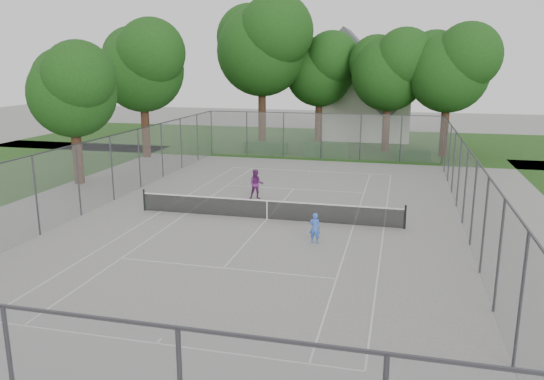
% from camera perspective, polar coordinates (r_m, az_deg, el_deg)
% --- Properties ---
extents(ground, '(120.00, 120.00, 0.00)m').
position_cam_1_polar(ground, '(25.34, -0.54, -3.15)').
color(ground, slate).
rests_on(ground, ground).
extents(grass_far, '(60.00, 20.00, 0.00)m').
position_cam_1_polar(grass_far, '(50.41, 6.82, 5.13)').
color(grass_far, '#1C3F12').
rests_on(grass_far, ground).
extents(court_markings, '(11.03, 23.83, 0.01)m').
position_cam_1_polar(court_markings, '(25.34, -0.54, -3.14)').
color(court_markings, beige).
rests_on(court_markings, ground).
extents(tennis_net, '(12.87, 0.10, 1.10)m').
position_cam_1_polar(tennis_net, '(25.20, -0.54, -2.04)').
color(tennis_net, black).
rests_on(tennis_net, ground).
extents(perimeter_fence, '(18.08, 34.08, 3.52)m').
position_cam_1_polar(perimeter_fence, '(24.88, -0.55, 0.84)').
color(perimeter_fence, '#38383D').
rests_on(perimeter_fence, ground).
extents(tree_far_left, '(9.05, 8.27, 13.01)m').
position_cam_1_polar(tree_far_left, '(47.73, -1.00, 15.53)').
color(tree_far_left, '#341D13').
rests_on(tree_far_left, ground).
extents(tree_far_midleft, '(7.00, 6.39, 10.06)m').
position_cam_1_polar(tree_far_midleft, '(49.15, 5.23, 13.04)').
color(tree_far_midleft, '#341D13').
rests_on(tree_far_midleft, ground).
extents(tree_far_midright, '(6.99, 6.38, 10.04)m').
position_cam_1_polar(tree_far_midright, '(45.25, 12.58, 12.74)').
color(tree_far_midright, '#341D13').
rests_on(tree_far_midright, ground).
extents(tree_far_right, '(7.16, 6.54, 10.29)m').
position_cam_1_polar(tree_far_right, '(44.07, 18.64, 12.58)').
color(tree_far_right, '#341D13').
rests_on(tree_far_right, ground).
extents(tree_side_back, '(7.35, 6.71, 10.57)m').
position_cam_1_polar(tree_side_back, '(42.69, -13.75, 13.13)').
color(tree_side_back, '#341D13').
rests_on(tree_side_back, ground).
extents(tree_side_front, '(5.98, 5.46, 8.59)m').
position_cam_1_polar(tree_side_front, '(34.19, -20.70, 10.37)').
color(tree_side_front, '#341D13').
rests_on(tree_side_front, ground).
extents(hedge_left, '(3.53, 1.06, 0.88)m').
position_cam_1_polar(hedge_left, '(43.98, -0.66, 4.58)').
color(hedge_left, '#173F14').
rests_on(hedge_left, ground).
extents(hedge_mid, '(3.55, 1.01, 1.12)m').
position_cam_1_polar(hedge_mid, '(42.52, 5.90, 4.36)').
color(hedge_mid, '#173F14').
rests_on(hedge_mid, ground).
extents(hedge_right, '(2.63, 0.97, 0.79)m').
position_cam_1_polar(hedge_right, '(42.10, 14.90, 3.66)').
color(hedge_right, '#173F14').
rests_on(hedge_right, ground).
extents(house, '(8.43, 6.53, 10.49)m').
position_cam_1_polar(house, '(53.18, 10.14, 10.03)').
color(house, beige).
rests_on(house, ground).
extents(girl_player, '(0.48, 0.32, 1.29)m').
position_cam_1_polar(girl_player, '(21.96, 4.63, -4.09)').
color(girl_player, blue).
rests_on(girl_player, ground).
extents(woman_player, '(0.95, 0.83, 1.65)m').
position_cam_1_polar(woman_player, '(28.87, -1.70, 0.61)').
color(woman_player, '#652266').
rests_on(woman_player, ground).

